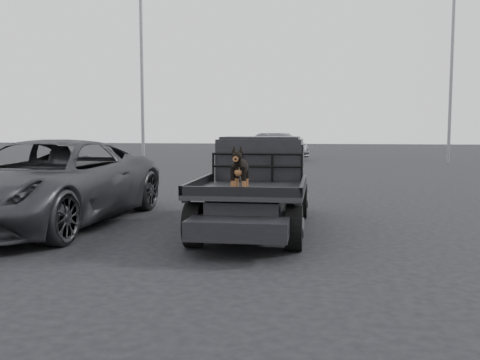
# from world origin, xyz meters

# --- Properties ---
(ground) EXTENTS (120.00, 120.00, 0.00)m
(ground) POSITION_xyz_m (0.00, 0.00, 0.00)
(ground) COLOR black
(ground) RESTS_ON ground
(flatbed_ute) EXTENTS (2.00, 5.40, 0.92)m
(flatbed_ute) POSITION_xyz_m (0.34, 2.17, 0.46)
(flatbed_ute) COLOR black
(flatbed_ute) RESTS_ON ground
(ute_cab) EXTENTS (1.72, 1.30, 0.88)m
(ute_cab) POSITION_xyz_m (0.34, 3.12, 1.36)
(ute_cab) COLOR black
(ute_cab) RESTS_ON flatbed_ute
(headache_rack) EXTENTS (1.80, 0.08, 0.55)m
(headache_rack) POSITION_xyz_m (0.34, 2.37, 1.20)
(headache_rack) COLOR black
(headache_rack) RESTS_ON flatbed_ute
(dog) EXTENTS (0.32, 0.60, 0.74)m
(dog) POSITION_xyz_m (0.29, 0.43, 1.29)
(dog) COLOR black
(dog) RESTS_ON flatbed_ute
(parked_suv) EXTENTS (3.16, 6.40, 1.74)m
(parked_suv) POSITION_xyz_m (-3.93, 2.06, 0.87)
(parked_suv) COLOR #2D2D32
(parked_suv) RESTS_ON ground
(distant_car_a) EXTENTS (4.12, 5.20, 1.65)m
(distant_car_a) POSITION_xyz_m (-1.07, 26.04, 0.83)
(distant_car_a) COLOR #46474B
(distant_car_a) RESTS_ON ground
(floodlight_near) EXTENTS (1.08, 0.28, 13.83)m
(floodlight_near) POSITION_xyz_m (-7.96, 20.03, 7.51)
(floodlight_near) COLOR slate
(floodlight_near) RESTS_ON ground
(floodlight_mid) EXTENTS (1.08, 0.28, 12.29)m
(floodlight_mid) POSITION_xyz_m (8.86, 23.81, 6.73)
(floodlight_mid) COLOR slate
(floodlight_mid) RESTS_ON ground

